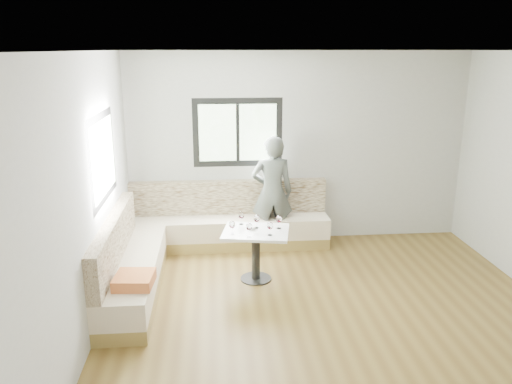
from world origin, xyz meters
TOP-DOWN VIEW (x-y plane):
  - room at (-0.08, 0.08)m, footprint 5.01×5.01m
  - banquette at (-1.59, 1.62)m, footprint 2.90×2.80m
  - table at (-0.76, 1.09)m, footprint 0.90×0.76m
  - person at (-0.43, 2.20)m, footprint 0.61×0.40m
  - olive_ramekin at (-0.80, 1.16)m, footprint 0.09×0.09m
  - wine_glass_a at (-1.05, 0.99)m, footprint 0.08×0.08m
  - wine_glass_b at (-0.86, 0.90)m, footprint 0.08×0.08m
  - wine_glass_c at (-0.60, 0.91)m, footprint 0.08×0.08m
  - wine_glass_d at (-0.74, 1.18)m, footprint 0.08×0.08m
  - wine_glass_e at (-0.47, 1.14)m, footprint 0.08×0.08m
  - wine_glass_f at (-0.92, 1.33)m, footprint 0.08×0.08m

SIDE VIEW (x-z plane):
  - banquette at x=-1.59m, z-range -0.14..0.81m
  - table at x=-0.76m, z-range 0.16..0.82m
  - olive_ramekin at x=-0.80m, z-range 0.66..0.69m
  - wine_glass_a at x=-1.05m, z-range 0.69..0.86m
  - wine_glass_b at x=-0.86m, z-range 0.69..0.86m
  - wine_glass_c at x=-0.60m, z-range 0.69..0.86m
  - wine_glass_d at x=-0.74m, z-range 0.69..0.86m
  - wine_glass_e at x=-0.47m, z-range 0.69..0.86m
  - wine_glass_f at x=-0.92m, z-range 0.69..0.86m
  - person at x=-0.43m, z-range 0.00..1.65m
  - room at x=-0.08m, z-range 0.01..2.82m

